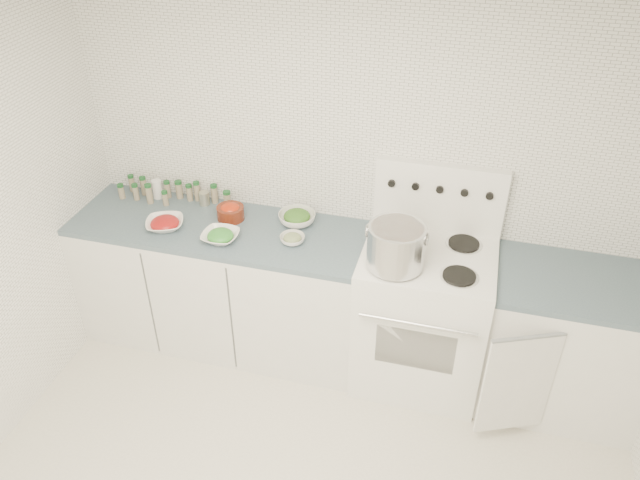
{
  "coord_description": "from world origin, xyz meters",
  "views": [
    {
      "loc": [
        0.63,
        -1.76,
        3.0
      ],
      "look_at": [
        -0.16,
        1.14,
        0.95
      ],
      "focal_mm": 35.0,
      "sensor_mm": 36.0,
      "label": 1
    }
  ],
  "objects_px": {
    "stove": "(423,312)",
    "stock_pot": "(396,244)",
    "bowl_snowpea": "(220,236)",
    "bowl_tomato": "(165,223)"
  },
  "relations": [
    {
      "from": "stove",
      "to": "stock_pot",
      "type": "distance_m",
      "value": 0.63
    },
    {
      "from": "stock_pot",
      "to": "bowl_snowpea",
      "type": "xyz_separation_m",
      "value": [
        -1.05,
        0.03,
        -0.15
      ]
    },
    {
      "from": "stove",
      "to": "stock_pot",
      "type": "height_order",
      "value": "stove"
    },
    {
      "from": "stove",
      "to": "bowl_snowpea",
      "type": "distance_m",
      "value": 1.31
    },
    {
      "from": "stock_pot",
      "to": "bowl_tomato",
      "type": "height_order",
      "value": "stock_pot"
    },
    {
      "from": "stock_pot",
      "to": "bowl_snowpea",
      "type": "bearing_deg",
      "value": 178.51
    },
    {
      "from": "stove",
      "to": "stock_pot",
      "type": "relative_size",
      "value": 4.02
    },
    {
      "from": "stove",
      "to": "bowl_snowpea",
      "type": "xyz_separation_m",
      "value": [
        -1.22,
        -0.14,
        0.43
      ]
    },
    {
      "from": "stock_pot",
      "to": "bowl_tomato",
      "type": "bearing_deg",
      "value": 177.41
    },
    {
      "from": "bowl_snowpea",
      "to": "stock_pot",
      "type": "bearing_deg",
      "value": -1.49
    }
  ]
}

